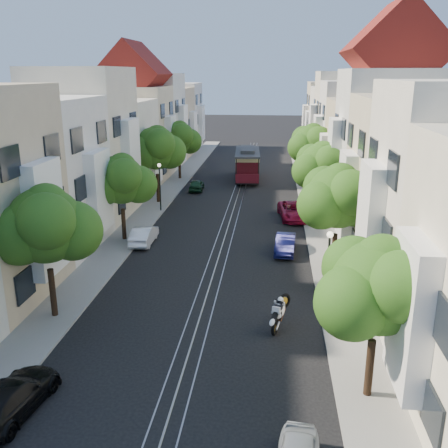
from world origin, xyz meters
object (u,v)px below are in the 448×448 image
(tree_e_c, at_px, (322,167))
(lamp_east, at_px, (328,259))
(parked_car_w_mid, at_px, (144,235))
(tree_w_a, at_px, (47,227))
(tree_w_c, at_px, (157,149))
(parked_car_w_far, at_px, (197,185))
(parked_car_e_mid, at_px, (285,244))
(parked_car_e_far, at_px, (294,211))
(tree_w_b, at_px, (122,181))
(tree_e_d, at_px, (312,144))
(tree_w_d, at_px, (179,139))
(parked_car_w_near, at_px, (11,397))
(sportbike_rider, at_px, (279,311))
(tree_e_b, at_px, (339,199))
(cable_car, at_px, (247,162))
(lamp_west, at_px, (160,180))
(tree_e_a, at_px, (379,290))

(tree_e_c, height_order, lamp_east, tree_e_c)
(lamp_east, relative_size, parked_car_w_mid, 1.08)
(tree_w_a, distance_m, tree_w_c, 23.00)
(parked_car_w_far, bearing_deg, parked_car_e_mid, 113.68)
(parked_car_e_far, height_order, parked_car_w_mid, parked_car_e_far)
(tree_e_c, bearing_deg, tree_w_b, -157.38)
(tree_e_d, height_order, parked_car_w_mid, tree_e_d)
(tree_w_d, bearing_deg, tree_w_b, -90.00)
(parked_car_w_near, bearing_deg, parked_car_w_mid, -83.25)
(lamp_east, height_order, sportbike_rider, lamp_east)
(sportbike_rider, height_order, parked_car_w_near, sportbike_rider)
(sportbike_rider, bearing_deg, parked_car_e_mid, 105.30)
(tree_e_c, distance_m, parked_car_w_mid, 14.95)
(tree_e_b, xyz_separation_m, sportbike_rider, (-3.36, -7.00, -3.86))
(tree_e_d, bearing_deg, tree_w_c, -157.38)
(tree_w_b, height_order, parked_car_w_mid, tree_w_b)
(sportbike_rider, relative_size, cable_car, 0.24)
(cable_car, bearing_deg, parked_car_e_mid, -83.88)
(lamp_west, xyz_separation_m, parked_car_w_far, (1.90, 8.38, -2.25))
(cable_car, height_order, parked_car_e_far, cable_car)
(tree_e_a, height_order, lamp_west, tree_e_a)
(tree_e_d, distance_m, tree_w_b, 22.28)
(tree_e_d, bearing_deg, sportbike_rider, -96.61)
(tree_w_d, xyz_separation_m, parked_car_w_near, (1.54, -41.20, -3.95))
(sportbike_rider, xyz_separation_m, parked_car_e_far, (1.35, 18.87, -0.19))
(cable_car, bearing_deg, tree_w_b, -111.77)
(tree_w_a, xyz_separation_m, tree_w_c, (0.00, 23.00, 0.34))
(tree_w_c, relative_size, sportbike_rider, 3.39)
(lamp_east, bearing_deg, tree_e_c, 86.56)
(cable_car, xyz_separation_m, parked_car_w_far, (-4.90, -6.20, -1.36))
(tree_e_d, height_order, parked_car_w_far, tree_e_d)
(cable_car, bearing_deg, tree_w_c, -126.45)
(parked_car_e_mid, bearing_deg, parked_car_e_far, 88.46)
(tree_e_d, bearing_deg, parked_car_w_far, -177.09)
(cable_car, height_order, parked_car_w_far, cable_car)
(parked_car_e_mid, xyz_separation_m, parked_car_w_mid, (-10.00, 0.91, 0.03))
(tree_e_d, bearing_deg, tree_w_b, -130.27)
(tree_e_d, height_order, parked_car_w_near, tree_e_d)
(tree_w_d, relative_size, lamp_east, 1.57)
(tree_e_a, height_order, tree_w_b, same)
(tree_e_d, bearing_deg, lamp_east, -92.04)
(lamp_east, distance_m, parked_car_w_mid, 15.37)
(tree_e_b, bearing_deg, tree_w_a, -154.08)
(tree_e_b, xyz_separation_m, lamp_west, (-13.56, 13.02, -1.89))
(tree_e_c, height_order, tree_w_c, tree_w_c)
(tree_w_a, bearing_deg, lamp_west, 87.60)
(tree_e_a, bearing_deg, lamp_east, 97.79)
(tree_e_b, distance_m, tree_w_c, 21.53)
(tree_w_a, height_order, parked_car_w_mid, tree_w_a)
(tree_w_a, bearing_deg, tree_e_b, 25.92)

